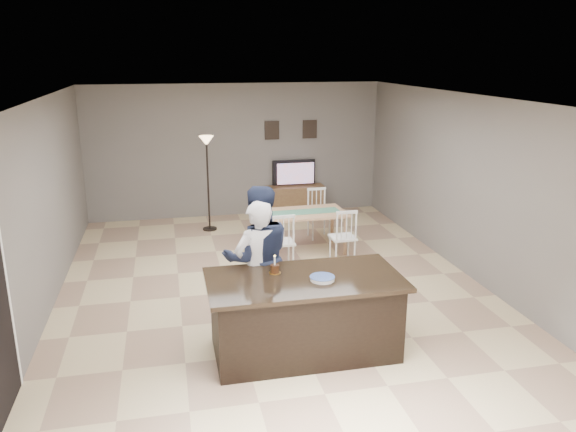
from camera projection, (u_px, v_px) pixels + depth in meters
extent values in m
plane|color=tan|center=(274.00, 289.00, 8.09)|extent=(8.00, 8.00, 0.00)
plane|color=slate|center=(236.00, 151.00, 11.46)|extent=(6.00, 0.00, 6.00)
plane|color=slate|center=(381.00, 335.00, 3.96)|extent=(6.00, 0.00, 6.00)
plane|color=slate|center=(40.00, 211.00, 7.09)|extent=(0.00, 8.00, 8.00)
plane|color=slate|center=(471.00, 187.00, 8.33)|extent=(0.00, 8.00, 8.00)
plane|color=white|center=(272.00, 98.00, 7.33)|extent=(8.00, 8.00, 0.00)
cube|color=black|center=(304.00, 317.00, 6.28)|extent=(2.00, 1.00, 0.85)
cube|color=black|center=(305.00, 280.00, 6.15)|extent=(2.15, 1.10, 0.05)
cube|color=brown|center=(295.00, 200.00, 11.79)|extent=(1.20, 0.40, 0.60)
imported|color=black|center=(295.00, 173.00, 11.69)|extent=(0.91, 0.12, 0.53)
plane|color=#D54817|center=(296.00, 174.00, 11.62)|extent=(0.78, 0.00, 0.78)
cube|color=black|center=(272.00, 130.00, 11.48)|extent=(0.30, 0.02, 0.38)
cube|color=black|center=(310.00, 129.00, 11.65)|extent=(0.30, 0.02, 0.38)
imported|color=silver|center=(258.00, 269.00, 6.59)|extent=(0.70, 0.58, 1.66)
imported|color=#1A213A|center=(258.00, 258.00, 6.75)|extent=(0.89, 0.71, 1.79)
cylinder|color=gold|center=(275.00, 273.00, 6.28)|extent=(0.14, 0.14, 0.00)
cylinder|color=#3C2210|center=(275.00, 269.00, 6.27)|extent=(0.10, 0.10, 0.09)
cylinder|color=white|center=(275.00, 261.00, 6.24)|extent=(0.02, 0.02, 0.10)
sphere|color=#FFBF4C|center=(275.00, 256.00, 6.22)|extent=(0.02, 0.02, 0.02)
cylinder|color=white|center=(322.00, 280.00, 6.08)|extent=(0.27, 0.27, 0.01)
cylinder|color=white|center=(322.00, 278.00, 6.07)|extent=(0.27, 0.27, 0.01)
cylinder|color=white|center=(322.00, 277.00, 6.07)|extent=(0.27, 0.27, 0.01)
cylinder|color=#304B93|center=(322.00, 277.00, 6.07)|extent=(0.27, 0.27, 0.00)
cube|color=#A48159|center=(302.00, 213.00, 9.44)|extent=(1.51, 0.88, 0.04)
cylinder|color=#A48159|center=(267.00, 242.00, 9.06)|extent=(0.06, 0.06, 0.66)
cylinder|color=#A48159|center=(332.00, 224.00, 10.01)|extent=(0.06, 0.06, 0.66)
cube|color=#477F67|center=(302.00, 212.00, 9.43)|extent=(1.31, 0.36, 0.01)
cube|color=silver|center=(281.00, 242.00, 8.79)|extent=(0.40, 0.38, 0.04)
cylinder|color=silver|center=(274.00, 259.00, 8.67)|extent=(0.03, 0.03, 0.40)
cylinder|color=silver|center=(289.00, 251.00, 9.02)|extent=(0.03, 0.03, 0.40)
cube|color=silver|center=(284.00, 217.00, 8.50)|extent=(0.35, 0.04, 0.05)
cube|color=silver|center=(343.00, 237.00, 9.02)|extent=(0.40, 0.38, 0.04)
cylinder|color=silver|center=(336.00, 254.00, 8.91)|extent=(0.03, 0.03, 0.40)
cylinder|color=silver|center=(348.00, 246.00, 9.26)|extent=(0.03, 0.03, 0.40)
cube|color=silver|center=(347.00, 212.00, 8.74)|extent=(0.35, 0.04, 0.05)
cube|color=silver|center=(264.00, 219.00, 9.99)|extent=(0.40, 0.38, 0.04)
cylinder|color=silver|center=(271.00, 228.00, 10.23)|extent=(0.03, 0.03, 0.40)
cylinder|color=silver|center=(257.00, 234.00, 9.88)|extent=(0.03, 0.03, 0.40)
cube|color=silver|center=(262.00, 192.00, 10.02)|extent=(0.35, 0.04, 0.05)
cube|color=silver|center=(319.00, 216.00, 10.23)|extent=(0.40, 0.38, 0.04)
cylinder|color=silver|center=(324.00, 224.00, 10.47)|extent=(0.03, 0.03, 0.40)
cylinder|color=silver|center=(313.00, 230.00, 10.12)|extent=(0.03, 0.03, 0.40)
cube|color=silver|center=(317.00, 189.00, 10.26)|extent=(0.35, 0.04, 0.05)
cylinder|color=black|center=(210.00, 229.00, 10.80)|extent=(0.27, 0.27, 0.03)
cylinder|color=black|center=(208.00, 187.00, 10.57)|extent=(0.03, 0.03, 1.66)
cone|color=#FFCB8C|center=(206.00, 141.00, 10.33)|extent=(0.27, 0.27, 0.17)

